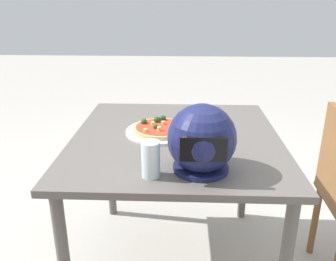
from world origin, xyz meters
TOP-DOWN VIEW (x-y plane):
  - dining_table at (0.00, 0.00)m, footprint 0.99×1.05m
  - pizza_plate at (0.08, -0.05)m, footprint 0.34×0.34m
  - pizza at (0.08, -0.05)m, footprint 0.27×0.27m
  - motorcycle_helmet at (-0.10, 0.34)m, footprint 0.26×0.26m
  - drinking_glass at (0.09, 0.40)m, footprint 0.07×0.07m

SIDE VIEW (x-z plane):
  - dining_table at x=0.00m, z-range 0.29..1.05m
  - pizza_plate at x=0.08m, z-range 0.76..0.77m
  - pizza at x=0.08m, z-range 0.76..0.81m
  - drinking_glass at x=0.09m, z-range 0.76..0.90m
  - motorcycle_helmet at x=-0.10m, z-range 0.76..1.02m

